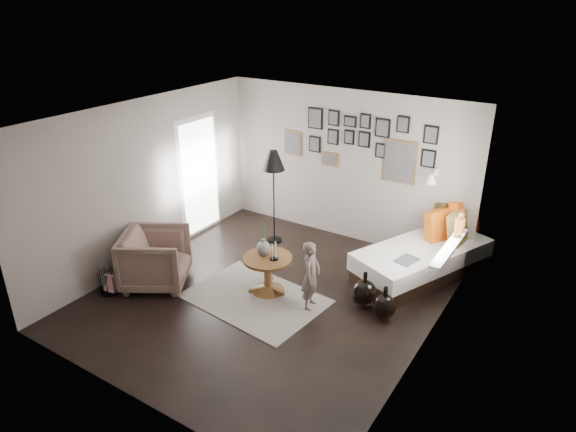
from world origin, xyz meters
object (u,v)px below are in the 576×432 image
Objects in this scene: vase at (264,246)px; daybed at (424,254)px; demijohn_large at (364,293)px; armchair at (156,259)px; magazine_basket at (109,282)px; demijohn_small at (384,307)px; pedestal_table at (268,276)px; floor_lamp at (273,164)px; child at (311,275)px.

daybed is (1.80, 1.71, -0.38)m from vase.
armchair is at bearing -158.70° from demijohn_large.
vase is 2.31m from magazine_basket.
daybed is at bearing 88.78° from demijohn_small.
pedestal_table is 2.30m from magazine_basket.
pedestal_table is 2.44m from daybed.
demijohn_large is (3.27, 1.66, 0.03)m from magazine_basket.
demijohn_large is at bearing -24.96° from floor_lamp.
demijohn_small is (-0.03, -1.46, -0.15)m from daybed.
pedestal_table is 1.72m from demijohn_small.
floor_lamp reaches higher than vase.
demijohn_small is at bearing -67.74° from daybed.
daybed reaches higher than armchair.
child is (0.73, -0.02, 0.24)m from pedestal_table.
pedestal_table is 1.68m from armchair.
floor_lamp is 3.42× the size of demijohn_small.
magazine_basket is at bearing -146.88° from pedestal_table.
magazine_basket is at bearing 103.47° from child.
floor_lamp reaches higher than child.
child is (2.24, 0.70, 0.08)m from armchair.
vase is 2.52m from daybed.
vase is at bearing 34.67° from magazine_basket.
armchair is 0.73m from magazine_basket.
daybed is at bearing 45.18° from pedestal_table.
daybed reaches higher than demijohn_small.
vase is 0.21× the size of daybed.
floor_lamp is at bearing 36.07° from child.
child is at bearing -2.80° from vase.
demijohn_small is 1.06m from child.
armchair is at bearing 52.62° from magazine_basket.
floor_lamp reaches higher than magazine_basket.
magazine_basket is 3.93m from demijohn_small.
demijohn_small is at bearing -84.36° from child.
demijohn_large is at bearing 161.08° from demijohn_small.
demijohn_small is at bearing 9.33° from pedestal_table.
child is at bearing -96.07° from daybed.
floor_lamp is at bearing 155.04° from demijohn_large.
vase is 1.87m from demijohn_small.
daybed is 6.64× the size of magazine_basket.
daybed is 2.80m from floor_lamp.
daybed is at bearing 7.13° from floor_lamp.
floor_lamp is 3.04m from demijohn_small.
demijohn_large is at bearing -99.78° from armchair.
magazine_basket is (-0.41, -0.54, -0.25)m from armchair.
floor_lamp is at bearing 118.60° from vase.
daybed is at bearing -83.96° from armchair.
floor_lamp is (-0.84, 1.41, 1.16)m from pedestal_table.
armchair is 2.57× the size of magazine_basket.
pedestal_table is at bearing -170.67° from demijohn_small.
child is (0.81, -0.04, -0.21)m from vase.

